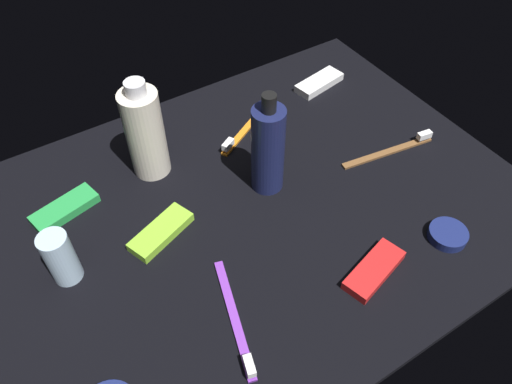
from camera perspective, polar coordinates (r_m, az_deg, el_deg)
ground_plane at (r=80.11cm, az=0.00°, el=-1.72°), size 84.00×64.00×1.20cm
lotion_bottle at (r=76.98cm, az=1.37°, el=4.97°), size 5.23×5.23×18.22cm
bodywash_bottle at (r=81.52cm, az=-12.61°, el=6.67°), size 6.22×6.22×17.76cm
deodorant_stick at (r=73.14cm, az=-21.50°, el=-7.02°), size 4.06×4.06×8.75cm
toothbrush_brown at (r=91.02cm, az=15.47°, el=4.80°), size 17.98×3.86×2.10cm
toothbrush_purple at (r=67.47cm, az=-2.28°, el=-14.78°), size 6.10×17.64×2.10cm
toothbrush_orange at (r=92.04cm, az=-1.16°, el=7.43°), size 16.33×9.77×2.10cm
snack_bar_green at (r=83.67cm, az=-21.07°, el=-1.82°), size 11.04×6.28×1.50cm
snack_bar_red at (r=73.29cm, az=13.37°, el=-8.69°), size 11.09×6.64×1.50cm
snack_bar_white at (r=103.36cm, az=7.25°, el=12.33°), size 10.94×5.77×1.50cm
snack_bar_lime at (r=76.60cm, az=-10.83°, el=-4.52°), size 11.14×7.40×1.50cm
cream_tin_right at (r=80.30cm, az=21.12°, el=-4.57°), size 5.83×5.83×1.52cm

